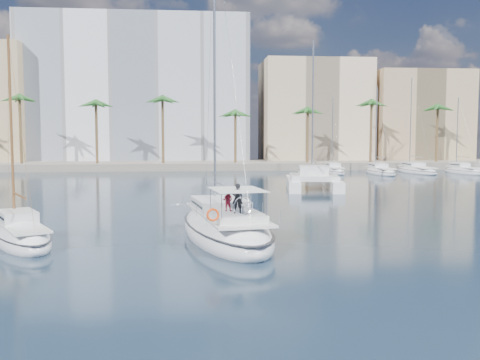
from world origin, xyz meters
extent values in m
plane|color=black|center=(0.00, 0.00, 0.00)|extent=(160.00, 160.00, 0.00)
cube|color=gray|center=(0.00, 61.00, 0.60)|extent=(120.00, 14.00, 1.20)
cube|color=white|center=(-12.00, 73.00, 14.00)|extent=(42.00, 16.00, 28.00)
cube|color=beige|center=(22.00, 70.00, 10.00)|extent=(20.00, 14.00, 20.00)
cube|color=tan|center=(42.00, 68.00, 9.00)|extent=(18.00, 12.00, 18.00)
cylinder|color=brown|center=(0.00, 57.00, 5.25)|extent=(0.44, 0.44, 10.50)
sphere|color=#235720|center=(0.00, 57.00, 10.50)|extent=(3.60, 3.60, 3.60)
cylinder|color=brown|center=(34.00, 57.00, 5.25)|extent=(0.44, 0.44, 10.50)
sphere|color=#235720|center=(34.00, 57.00, 10.50)|extent=(3.60, 3.60, 3.60)
ellipsoid|color=white|center=(0.10, -3.15, 0.40)|extent=(6.15, 13.52, 2.70)
ellipsoid|color=black|center=(0.10, -3.15, 0.78)|extent=(6.21, 13.65, 0.18)
cube|color=silver|center=(0.14, -3.39, 1.42)|extent=(4.45, 10.11, 0.12)
cube|color=silver|center=(-0.10, -1.91, 1.78)|extent=(3.43, 4.65, 0.60)
cube|color=black|center=(-0.10, -1.91, 1.80)|extent=(3.37, 4.15, 0.14)
cylinder|color=#B7BABF|center=(-0.34, -0.42, 10.02)|extent=(0.15, 0.15, 17.08)
cylinder|color=#B7BABF|center=(0.08, -3.02, 2.98)|extent=(0.94, 5.21, 0.11)
cube|color=silver|center=(0.53, -5.87, 1.66)|extent=(2.95, 3.61, 0.36)
cube|color=silver|center=(0.55, -5.99, 3.03)|extent=(2.95, 3.61, 0.04)
torus|color=silver|center=(0.73, -7.10, 2.33)|extent=(0.95, 0.21, 0.96)
torus|color=#E9410C|center=(-0.76, -7.85, 2.03)|extent=(0.65, 0.29, 0.64)
imported|color=black|center=(0.54, -6.16, 2.61)|extent=(0.56, 0.38, 1.52)
imported|color=maroon|center=(0.11, -5.29, 2.40)|extent=(0.66, 0.60, 1.11)
ellipsoid|color=white|center=(-10.87, -3.66, 0.28)|extent=(6.10, 8.48, 1.93)
ellipsoid|color=black|center=(-10.87, -3.66, 0.56)|extent=(6.15, 8.57, 0.18)
cube|color=silver|center=(-10.80, -3.80, 1.02)|extent=(4.48, 6.32, 0.12)
cube|color=silver|center=(-11.24, -2.96, 1.38)|extent=(2.79, 3.19, 0.60)
cube|color=black|center=(-11.24, -2.96, 1.40)|extent=(2.66, 2.92, 0.14)
cylinder|color=brown|center=(-11.68, -2.12, 6.16)|extent=(0.15, 0.15, 10.16)
cylinder|color=brown|center=(-10.91, -3.59, 2.58)|extent=(1.63, 2.99, 0.11)
cube|color=white|center=(9.29, 24.47, 0.55)|extent=(2.86, 11.09, 1.10)
cube|color=white|center=(13.56, 23.81, 0.55)|extent=(2.86, 11.09, 1.10)
cube|color=silver|center=(11.34, 23.59, 1.30)|extent=(5.78, 6.75, 0.50)
cube|color=silver|center=(11.43, 24.14, 2.00)|extent=(3.50, 3.73, 1.00)
cube|color=black|center=(11.43, 24.14, 2.05)|extent=(3.46, 3.30, 0.18)
cylinder|color=#B7BABF|center=(11.68, 25.78, 8.86)|extent=(0.18, 0.18, 14.72)
ellipsoid|color=silver|center=(-2.75, 5.71, 0.77)|extent=(0.22, 0.42, 0.20)
sphere|color=silver|center=(-2.75, 5.91, 0.79)|extent=(0.11, 0.11, 0.11)
cube|color=gray|center=(-3.06, 5.71, 0.80)|extent=(0.49, 0.18, 0.12)
cube|color=gray|center=(-2.45, 5.71, 0.80)|extent=(0.49, 0.18, 0.12)
camera|label=1|loc=(-1.75, -32.82, 5.76)|focal=40.00mm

